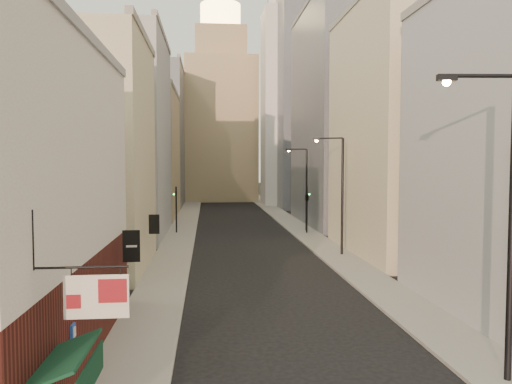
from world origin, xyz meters
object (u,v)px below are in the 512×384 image
clock_tower (221,113)px  streetlamp_mid (339,189)px  streetlamp_near (504,210)px  traffic_light_right (307,197)px  streetlamp_far (304,184)px  traffic_light_left (176,199)px  white_tower (285,100)px

clock_tower → streetlamp_mid: size_ratio=4.71×
clock_tower → streetlamp_near: clock_tower is taller
streetlamp_mid → traffic_light_right: bearing=112.9°
streetlamp_far → traffic_light_left: (-13.76, -0.22, -1.48)m
clock_tower → streetlamp_near: size_ratio=4.32×
white_tower → streetlamp_mid: size_ratio=4.35×
streetlamp_far → traffic_light_right: bearing=-95.7°
clock_tower → white_tower: size_ratio=1.08×
traffic_light_right → white_tower: bearing=-78.7°
streetlamp_mid → traffic_light_right: size_ratio=1.91×
streetlamp_far → traffic_light_left: 13.84m
clock_tower → traffic_light_right: clock_tower is taller
streetlamp_mid → clock_tower: bearing=119.3°
clock_tower → streetlamp_near: (7.10, -85.97, -11.69)m
streetlamp_mid → streetlamp_near: bearing=-69.4°
white_tower → streetlamp_mid: white_tower is taller
traffic_light_right → traffic_light_left: bearing=10.1°
clock_tower → streetlamp_far: bearing=-80.9°
streetlamp_far → traffic_light_right: streetlamp_far is taller
white_tower → streetlamp_far: size_ratio=4.59×
white_tower → streetlamp_mid: 50.43m
streetlamp_near → streetlamp_far: bearing=93.6°
streetlamp_far → white_tower: bearing=81.3°
traffic_light_left → white_tower: bearing=-118.6°
streetlamp_far → traffic_light_left: bearing=177.7°
white_tower → traffic_light_right: 39.24m
traffic_light_right → streetlamp_near: bearing=105.8°
traffic_light_right → streetlamp_mid: bearing=107.3°
white_tower → streetlamp_near: bearing=-93.1°
streetlamp_far → traffic_light_left: streetlamp_far is taller
streetlamp_near → streetlamp_mid: streetlamp_near is taller
streetlamp_mid → traffic_light_left: streetlamp_mid is taller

